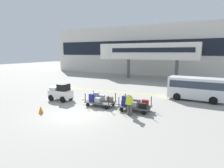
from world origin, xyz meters
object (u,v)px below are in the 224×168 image
(baggage_cart_lead, at_px, (100,100))
(shuttle_van, at_px, (196,87))
(baggage_tug, at_px, (61,92))
(safety_cone_near, at_px, (41,110))
(baggage_cart_middle, at_px, (134,104))
(baggage_handler, at_px, (129,104))

(baggage_cart_lead, xyz_separation_m, shuttle_van, (6.90, 5.76, 0.73))
(baggage_tug, distance_m, shuttle_van, 12.45)
(baggage_tug, xyz_separation_m, safety_cone_near, (1.28, -3.52, -0.48))
(shuttle_van, bearing_deg, baggage_tug, -151.68)
(baggage_cart_middle, relative_size, safety_cone_near, 5.48)
(baggage_cart_middle, distance_m, shuttle_van, 6.94)
(shuttle_van, bearing_deg, baggage_handler, -118.42)
(baggage_cart_lead, height_order, baggage_handler, baggage_handler)
(shuttle_van, height_order, safety_cone_near, shuttle_van)
(baggage_handler, distance_m, safety_cone_near, 6.43)
(baggage_tug, bearing_deg, baggage_handler, -8.33)
(shuttle_van, xyz_separation_m, safety_cone_near, (-9.68, -9.42, -0.96))
(baggage_tug, bearing_deg, shuttle_van, 28.32)
(baggage_cart_middle, distance_m, safety_cone_near, 6.90)
(baggage_cart_middle, height_order, shuttle_van, shuttle_van)
(baggage_cart_middle, bearing_deg, safety_cone_near, -147.71)
(baggage_cart_lead, height_order, shuttle_van, shuttle_van)
(safety_cone_near, bearing_deg, baggage_cart_middle, 32.29)
(baggage_handler, bearing_deg, baggage_cart_middle, 93.79)
(baggage_cart_middle, bearing_deg, baggage_handler, -86.21)
(safety_cone_near, bearing_deg, baggage_cart_lead, 52.85)
(baggage_cart_lead, distance_m, baggage_handler, 3.38)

